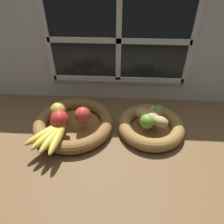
# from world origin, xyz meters

# --- Properties ---
(ground_plane) EXTENTS (1.40, 0.90, 0.03)m
(ground_plane) POSITION_xyz_m (0.00, 0.00, -0.01)
(ground_plane) COLOR brown
(back_wall) EXTENTS (1.40, 0.05, 0.55)m
(back_wall) POSITION_xyz_m (0.00, 0.30, 0.28)
(back_wall) COLOR silver
(back_wall) RESTS_ON ground_plane
(fruit_bowl_left) EXTENTS (0.35, 0.35, 0.06)m
(fruit_bowl_left) POSITION_xyz_m (-0.18, 0.04, 0.03)
(fruit_bowl_left) COLOR brown
(fruit_bowl_left) RESTS_ON ground_plane
(fruit_bowl_right) EXTENTS (0.28, 0.28, 0.06)m
(fruit_bowl_right) POSITION_xyz_m (0.15, 0.04, 0.03)
(fruit_bowl_right) COLOR olive
(fruit_bowl_right) RESTS_ON ground_plane
(apple_golden_left) EXTENTS (0.07, 0.07, 0.07)m
(apple_golden_left) POSITION_xyz_m (-0.24, 0.05, 0.09)
(apple_golden_left) COLOR gold
(apple_golden_left) RESTS_ON fruit_bowl_left
(apple_red_front) EXTENTS (0.07, 0.07, 0.07)m
(apple_red_front) POSITION_xyz_m (-0.22, -0.02, 0.09)
(apple_red_front) COLOR red
(apple_red_front) RESTS_ON fruit_bowl_left
(apple_red_right) EXTENTS (0.07, 0.07, 0.07)m
(apple_red_right) POSITION_xyz_m (-0.14, 0.02, 0.09)
(apple_red_right) COLOR #B73828
(apple_red_right) RESTS_ON fruit_bowl_left
(banana_bunch_front) EXTENTS (0.14, 0.19, 0.03)m
(banana_bunch_front) POSITION_xyz_m (-0.24, -0.08, 0.07)
(banana_bunch_front) COLOR gold
(banana_bunch_front) RESTS_ON fruit_bowl_left
(potato_back) EXTENTS (0.08, 0.06, 0.04)m
(potato_back) POSITION_xyz_m (0.17, 0.08, 0.08)
(potato_back) COLOR tan
(potato_back) RESTS_ON fruit_bowl_right
(potato_large) EXTENTS (0.08, 0.10, 0.04)m
(potato_large) POSITION_xyz_m (0.15, 0.04, 0.08)
(potato_large) COLOR tan
(potato_large) RESTS_ON fruit_bowl_right
(potato_small) EXTENTS (0.08, 0.07, 0.05)m
(potato_small) POSITION_xyz_m (0.18, 0.01, 0.08)
(potato_small) COLOR tan
(potato_small) RESTS_ON fruit_bowl_right
(potato_oblong) EXTENTS (0.10, 0.08, 0.04)m
(potato_oblong) POSITION_xyz_m (0.12, 0.06, 0.08)
(potato_oblong) COLOR #A38451
(potato_oblong) RESTS_ON fruit_bowl_right
(lime_near) EXTENTS (0.06, 0.06, 0.06)m
(lime_near) POSITION_xyz_m (0.13, 0.00, 0.09)
(lime_near) COLOR #6B9E33
(lime_near) RESTS_ON fruit_bowl_right
(lime_far) EXTENTS (0.05, 0.05, 0.05)m
(lime_far) POSITION_xyz_m (0.18, 0.07, 0.08)
(lime_far) COLOR olive
(lime_far) RESTS_ON fruit_bowl_right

